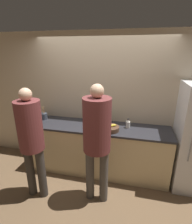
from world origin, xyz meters
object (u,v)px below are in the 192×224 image
fruit_bowl (110,128)px  cup_white (99,119)px  person_left (31,136)px  person_center (97,134)px  potted_plant (106,118)px  bottle_clear (128,124)px  utensil_crock (44,116)px

fruit_bowl → cup_white: bearing=128.2°
person_left → fruit_bowl: person_left is taller
person_center → potted_plant: bearing=91.3°
person_left → potted_plant: 1.33m
potted_plant → fruit_bowl: bearing=-62.0°
cup_white → person_left: bearing=-127.3°
fruit_bowl → bottle_clear: bottle_clear is taller
person_center → fruit_bowl: (0.10, 0.58, -0.16)m
bottle_clear → person_left: bearing=-146.3°
fruit_bowl → cup_white: (-0.26, 0.33, 0.01)m
utensil_crock → bottle_clear: bearing=-1.3°
person_center → bottle_clear: bearing=62.7°
cup_white → utensil_crock: bearing=-174.4°
person_center → utensil_crock: size_ratio=6.95×
utensil_crock → cup_white: bearing=5.6°
utensil_crock → person_left: bearing=-71.5°
utensil_crock → potted_plant: 1.26m
person_center → cup_white: bearing=100.1°
person_left → person_center: bearing=8.2°
potted_plant → person_left: bearing=-135.1°
cup_white → person_center: bearing=-79.9°
person_left → utensil_crock: 1.00m
fruit_bowl → cup_white: fruit_bowl is taller
utensil_crock → potted_plant: size_ratio=1.08×
fruit_bowl → utensil_crock: (-1.38, 0.23, 0.03)m
person_center → cup_white: 0.94m
person_left → cup_white: (0.80, 1.05, -0.08)m
person_left → cup_white: 1.32m
person_center → potted_plant: (-0.02, 0.80, -0.06)m
person_left → person_center: (0.96, 0.14, 0.06)m
utensil_crock → bottle_clear: size_ratio=1.56×
bottle_clear → cup_white: (-0.56, 0.15, -0.02)m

